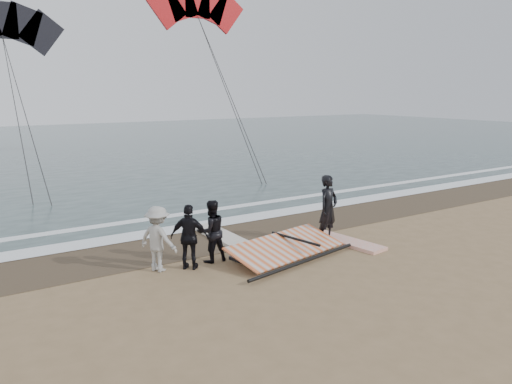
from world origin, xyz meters
TOP-DOWN VIEW (x-y plane):
  - ground at (0.00, 0.00)m, footprint 120.00×120.00m
  - sea at (0.00, 33.00)m, footprint 120.00×54.00m
  - wet_sand at (0.00, 4.50)m, footprint 120.00×2.80m
  - foam_near at (0.00, 5.90)m, footprint 120.00×0.90m
  - foam_far at (0.00, 7.60)m, footprint 120.00×0.45m
  - man_main at (1.23, 2.47)m, footprint 0.79×0.61m
  - board_white at (1.54, 1.95)m, footprint 0.96×2.39m
  - board_cream at (-1.25, 4.47)m, footprint 0.72×2.62m
  - trio_cluster at (-3.26, 2.68)m, footprint 2.31×1.36m
  - sail_rig at (-0.74, 2.06)m, footprint 3.82×2.29m
  - kite_red at (5.94, 20.13)m, footprint 7.07×4.85m
  - kite_dark at (-4.36, 23.87)m, footprint 7.50×6.35m

SIDE VIEW (x-z plane):
  - ground at x=0.00m, z-range 0.00..0.00m
  - wet_sand at x=0.00m, z-range 0.00..0.01m
  - sea at x=0.00m, z-range 0.00..0.02m
  - foam_near at x=0.00m, z-range 0.02..0.03m
  - foam_far at x=0.00m, z-range 0.02..0.03m
  - board_white at x=1.54m, z-range 0.00..0.09m
  - board_cream at x=-1.25m, z-range 0.00..0.11m
  - sail_rig at x=-0.74m, z-range -0.05..0.44m
  - trio_cluster at x=-3.26m, z-range -0.01..1.62m
  - man_main at x=1.23m, z-range 0.00..1.94m
  - kite_dark at x=-4.36m, z-range 0.37..14.84m
  - kite_red at x=5.94m, z-range 2.57..15.52m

